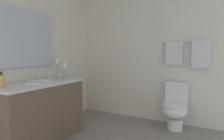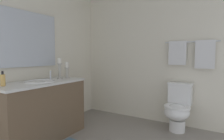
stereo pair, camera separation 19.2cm
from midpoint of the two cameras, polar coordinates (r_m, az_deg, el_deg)
wall_back at (r=3.45m, az=14.84°, el=4.85°), size 2.92×0.04×2.45m
wall_left at (r=3.11m, az=-20.43°, el=4.80°), size 0.04×2.75×2.45m
vanity_cabinet at (r=2.83m, az=-19.28°, el=-11.74°), size 0.58×1.28×0.83m
sink_basin at (r=2.75m, az=-19.46°, el=-4.21°), size 0.40×0.40×0.24m
mirror at (r=2.95m, az=-23.30°, el=8.78°), size 0.02×1.06×0.81m
candle_holder_tall at (r=3.07m, az=-11.99°, el=0.12°), size 0.09×0.09×0.26m
candle_holder_short at (r=3.02m, az=-14.10°, el=0.67°), size 0.09×0.09×0.32m
soap_bottle at (r=2.51m, az=-28.76°, el=-2.70°), size 0.06×0.06×0.18m
toilet at (r=3.18m, az=21.31°, el=-10.90°), size 0.39×0.54×0.75m
towel_bar at (r=3.28m, az=24.78°, el=7.89°), size 0.82×0.02×0.02m
towel_near_vanity at (r=3.29m, az=21.08°, el=4.90°), size 0.28×0.03×0.39m
towel_center at (r=3.24m, az=28.24°, el=4.26°), size 0.28×0.03×0.44m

